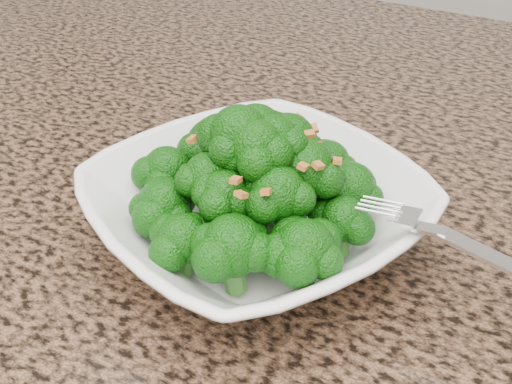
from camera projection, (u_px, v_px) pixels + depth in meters
The scene contains 5 objects.
granite_counter at pixel (193, 156), 0.66m from camera, with size 1.64×1.04×0.03m, color brown.
bowl at pixel (256, 213), 0.50m from camera, with size 0.25×0.25×0.06m, color white.
broccoli_pile at pixel (256, 136), 0.46m from camera, with size 0.22×0.22×0.08m, color #0F5109, non-canonical shape.
garlic_topping at pixel (256, 82), 0.43m from camera, with size 0.13×0.13×0.01m, color #BF6D2E, non-canonical shape.
fork at pixel (436, 232), 0.42m from camera, with size 0.18×0.03×0.01m, color silver, non-canonical shape.
Camera 1 is at (0.33, -0.16, 1.23)m, focal length 45.00 mm.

